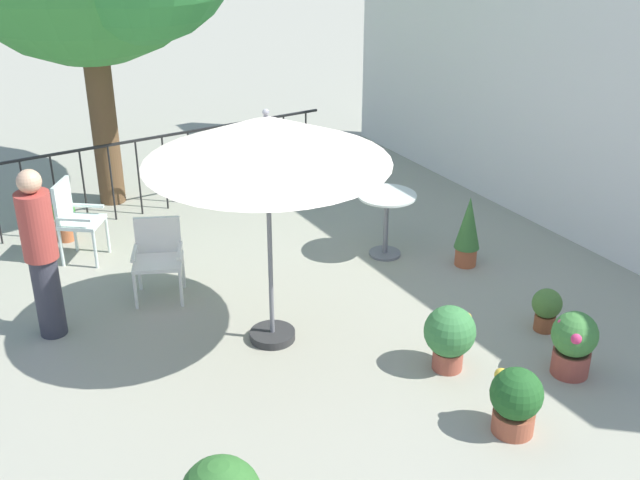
{
  "coord_description": "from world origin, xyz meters",
  "views": [
    {
      "loc": [
        5.98,
        -3.01,
        4.25
      ],
      "look_at": [
        0.0,
        0.49,
        0.89
      ],
      "focal_mm": 44.98,
      "sensor_mm": 36.0,
      "label": 1
    }
  ],
  "objects": [
    {
      "name": "patio_umbrella_0",
      "position": [
        0.07,
        -0.08,
        2.01
      ],
      "size": [
        2.2,
        2.2,
        2.3
      ],
      "color": "#2D2D2D",
      "rests_on": "ground"
    },
    {
      "name": "potted_plant_6",
      "position": [
        2.28,
        0.98,
        0.31
      ],
      "size": [
        0.43,
        0.43,
        0.58
      ],
      "color": "#A65239",
      "rests_on": "ground"
    },
    {
      "name": "potted_plant_2",
      "position": [
        -3.17,
        -1.23,
        0.29
      ],
      "size": [
        0.29,
        0.29,
        0.52
      ],
      "color": "#C0643A",
      "rests_on": "ground"
    },
    {
      "name": "ground_plane",
      "position": [
        0.0,
        0.0,
        0.0
      ],
      "size": [
        60.0,
        60.0,
        0.0
      ],
      "primitive_type": "plane",
      "color": "#9E9B87"
    },
    {
      "name": "terrace_railing",
      "position": [
        -3.45,
        0.0,
        0.68
      ],
      "size": [
        0.03,
        4.92,
        1.01
      ],
      "color": "black",
      "rests_on": "ground"
    },
    {
      "name": "patio_chair_1",
      "position": [
        -2.58,
        -1.23,
        0.55
      ],
      "size": [
        0.61,
        0.61,
        0.95
      ],
      "color": "silver",
      "rests_on": "ground"
    },
    {
      "name": "standing_person",
      "position": [
        -1.1,
        -1.88,
        0.88
      ],
      "size": [
        0.42,
        0.42,
        1.71
      ],
      "color": "#33333D",
      "rests_on": "ground"
    },
    {
      "name": "patio_chair_0",
      "position": [
        -1.31,
        -0.7,
        0.49
      ],
      "size": [
        0.61,
        0.64,
        0.84
      ],
      "color": "white",
      "rests_on": "ground"
    },
    {
      "name": "villa_facade",
      "position": [
        0.0,
        4.2,
        1.88
      ],
      "size": [
        9.41,
        0.3,
        3.76
      ],
      "primitive_type": "cube",
      "color": "white",
      "rests_on": "ground"
    },
    {
      "name": "cafe_table_0",
      "position": [
        -0.87,
        1.89,
        0.53
      ],
      "size": [
        0.67,
        0.67,
        0.76
      ],
      "color": "silver",
      "rests_on": "ground"
    },
    {
      "name": "potted_plant_3",
      "position": [
        1.31,
        1.07,
        0.36
      ],
      "size": [
        0.47,
        0.47,
        0.63
      ],
      "color": "#A34E3B",
      "rests_on": "ground"
    },
    {
      "name": "potted_plant_1",
      "position": [
        -0.2,
        2.54,
        0.44
      ],
      "size": [
        0.29,
        0.29,
        0.84
      ],
      "color": "#B15835",
      "rests_on": "ground"
    },
    {
      "name": "potted_plant_4",
      "position": [
        1.28,
        2.31,
        0.25
      ],
      "size": [
        0.29,
        0.29,
        0.44
      ],
      "color": "brown",
      "rests_on": "ground"
    },
    {
      "name": "potted_plant_0",
      "position": [
        1.93,
        1.97,
        0.34
      ],
      "size": [
        0.41,
        0.41,
        0.62
      ],
      "color": "#9B463A",
      "rests_on": "ground"
    }
  ]
}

